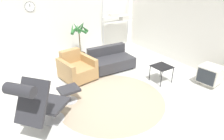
{
  "coord_description": "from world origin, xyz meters",
  "views": [
    {
      "loc": [
        -2.26,
        -3.77,
        2.72
      ],
      "look_at": [
        0.24,
        0.02,
        0.55
      ],
      "focal_mm": 32.0,
      "sensor_mm": 36.0,
      "label": 1
    }
  ],
  "objects_px": {
    "lounge_chair": "(38,101)",
    "crt_television": "(210,75)",
    "armchair_red": "(77,69)",
    "shelf_unit": "(119,18)",
    "couch_low": "(111,61)",
    "ottoman": "(69,92)",
    "side_table": "(162,68)",
    "potted_plant": "(80,42)"
  },
  "relations": [
    {
      "from": "lounge_chair",
      "to": "crt_television",
      "type": "xyz_separation_m",
      "value": [
        4.32,
        -0.66,
        -0.41
      ]
    },
    {
      "from": "armchair_red",
      "to": "shelf_unit",
      "type": "distance_m",
      "value": 3.1
    },
    {
      "from": "shelf_unit",
      "to": "crt_television",
      "type": "bearing_deg",
      "value": -84.92
    },
    {
      "from": "armchair_red",
      "to": "couch_low",
      "type": "distance_m",
      "value": 1.21
    },
    {
      "from": "ottoman",
      "to": "side_table",
      "type": "bearing_deg",
      "value": -11.14
    },
    {
      "from": "armchair_red",
      "to": "potted_plant",
      "type": "distance_m",
      "value": 1.55
    },
    {
      "from": "couch_low",
      "to": "potted_plant",
      "type": "xyz_separation_m",
      "value": [
        -0.47,
        1.24,
        0.37
      ]
    },
    {
      "from": "side_table",
      "to": "potted_plant",
      "type": "relative_size",
      "value": 0.36
    },
    {
      "from": "potted_plant",
      "to": "shelf_unit",
      "type": "distance_m",
      "value": 1.89
    },
    {
      "from": "couch_low",
      "to": "side_table",
      "type": "relative_size",
      "value": 2.82
    },
    {
      "from": "crt_television",
      "to": "shelf_unit",
      "type": "bearing_deg",
      "value": -1.67
    },
    {
      "from": "armchair_red",
      "to": "shelf_unit",
      "type": "relative_size",
      "value": 0.5
    },
    {
      "from": "shelf_unit",
      "to": "potted_plant",
      "type": "bearing_deg",
      "value": -173.23
    },
    {
      "from": "crt_television",
      "to": "potted_plant",
      "type": "distance_m",
      "value": 4.2
    },
    {
      "from": "lounge_chair",
      "to": "couch_low",
      "type": "bearing_deg",
      "value": 83.38
    },
    {
      "from": "lounge_chair",
      "to": "potted_plant",
      "type": "xyz_separation_m",
      "value": [
        2.2,
        2.95,
        -0.08
      ]
    },
    {
      "from": "ottoman",
      "to": "potted_plant",
      "type": "xyz_separation_m",
      "value": [
        1.37,
        2.27,
        0.36
      ]
    },
    {
      "from": "side_table",
      "to": "shelf_unit",
      "type": "distance_m",
      "value": 3.15
    },
    {
      "from": "couch_low",
      "to": "shelf_unit",
      "type": "height_order",
      "value": "shelf_unit"
    },
    {
      "from": "armchair_red",
      "to": "crt_television",
      "type": "xyz_separation_m",
      "value": [
        2.86,
        -2.29,
        -0.01
      ]
    },
    {
      "from": "potted_plant",
      "to": "shelf_unit",
      "type": "height_order",
      "value": "shelf_unit"
    },
    {
      "from": "couch_low",
      "to": "side_table",
      "type": "bearing_deg",
      "value": 116.83
    },
    {
      "from": "side_table",
      "to": "shelf_unit",
      "type": "height_order",
      "value": "shelf_unit"
    },
    {
      "from": "crt_television",
      "to": "shelf_unit",
      "type": "height_order",
      "value": "shelf_unit"
    },
    {
      "from": "potted_plant",
      "to": "side_table",
      "type": "bearing_deg",
      "value": -67.5
    },
    {
      "from": "couch_low",
      "to": "shelf_unit",
      "type": "xyz_separation_m",
      "value": [
        1.31,
        1.45,
        0.98
      ]
    },
    {
      "from": "ottoman",
      "to": "armchair_red",
      "type": "xyz_separation_m",
      "value": [
        0.63,
        0.95,
        0.04
      ]
    },
    {
      "from": "crt_television",
      "to": "shelf_unit",
      "type": "distance_m",
      "value": 3.95
    },
    {
      "from": "lounge_chair",
      "to": "potted_plant",
      "type": "height_order",
      "value": "potted_plant"
    },
    {
      "from": "side_table",
      "to": "ottoman",
      "type": "bearing_deg",
      "value": 168.86
    },
    {
      "from": "armchair_red",
      "to": "side_table",
      "type": "bearing_deg",
      "value": 135.07
    },
    {
      "from": "side_table",
      "to": "shelf_unit",
      "type": "bearing_deg",
      "value": 78.01
    },
    {
      "from": "ottoman",
      "to": "armchair_red",
      "type": "height_order",
      "value": "armchair_red"
    },
    {
      "from": "ottoman",
      "to": "side_table",
      "type": "distance_m",
      "value": 2.57
    },
    {
      "from": "lounge_chair",
      "to": "crt_television",
      "type": "distance_m",
      "value": 4.38
    },
    {
      "from": "armchair_red",
      "to": "couch_low",
      "type": "height_order",
      "value": "armchair_red"
    },
    {
      "from": "lounge_chair",
      "to": "shelf_unit",
      "type": "bearing_deg",
      "value": 89.19
    },
    {
      "from": "lounge_chair",
      "to": "ottoman",
      "type": "bearing_deg",
      "value": 90.0
    },
    {
      "from": "ottoman",
      "to": "couch_low",
      "type": "relative_size",
      "value": 0.34
    },
    {
      "from": "lounge_chair",
      "to": "armchair_red",
      "type": "distance_m",
      "value": 2.22
    },
    {
      "from": "ottoman",
      "to": "couch_low",
      "type": "xyz_separation_m",
      "value": [
        1.83,
        1.03,
        -0.01
      ]
    },
    {
      "from": "crt_television",
      "to": "couch_low",
      "type": "bearing_deg",
      "value": 28.08
    }
  ]
}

